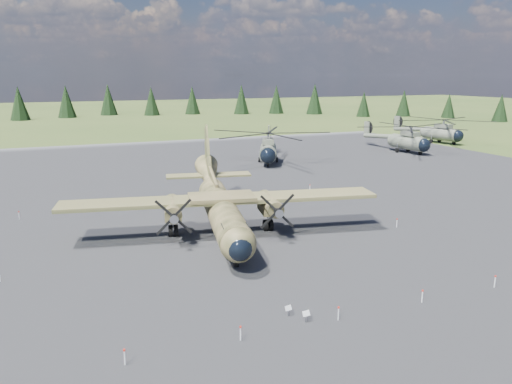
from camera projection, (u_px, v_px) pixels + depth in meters
name	position (u px, v px, depth m)	size (l,w,h in m)	color
ground	(228.00, 250.00, 40.11)	(500.00, 500.00, 0.00)	#515B28
apron	(195.00, 218.00, 49.12)	(120.00, 120.00, 0.04)	#56575B
transport_plane	(220.00, 204.00, 44.33)	(27.44, 24.66, 9.05)	#3B3D21
helicopter_near	(268.00, 141.00, 78.65)	(26.21, 26.21, 5.04)	slate
helicopter_mid	(408.00, 134.00, 89.65)	(21.09, 23.61, 4.89)	slate
helicopter_far	(441.00, 126.00, 102.38)	(23.36, 24.78, 4.98)	slate
info_placard_left	(306.00, 315.00, 28.36)	(0.47, 0.25, 0.70)	gray
info_placard_right	(288.00, 309.00, 29.11)	(0.44, 0.26, 0.65)	gray
barrier_fence	(223.00, 245.00, 39.75)	(33.12, 29.62, 0.85)	white
treeline	(171.00, 179.00, 43.64)	(304.86, 302.60, 10.99)	black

